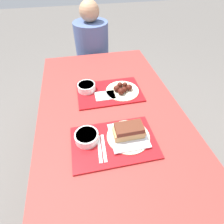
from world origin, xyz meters
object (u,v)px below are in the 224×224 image
object	(u,v)px
brisket_sandwich_plate	(129,133)
person_seated_across	(92,44)
tray_far	(109,92)
bowl_coleslaw_far	(86,87)
bowl_coleslaw_near	(87,137)
wings_plate_far	(122,89)
tray_near	(114,142)

from	to	relation	value
brisket_sandwich_plate	person_seated_across	bearing A→B (deg)	92.08
tray_far	bowl_coleslaw_far	bearing A→B (deg)	161.58
tray_far	brisket_sandwich_plate	size ratio (longest dim) A/B	1.93
bowl_coleslaw_near	tray_far	bearing A→B (deg)	63.06
bowl_coleslaw_far	wings_plate_far	bearing A→B (deg)	-15.49
wings_plate_far	person_seated_across	size ratio (longest dim) A/B	0.33
bowl_coleslaw_near	bowl_coleslaw_far	bearing A→B (deg)	84.44
tray_far	person_seated_across	world-z (taller)	person_seated_across
brisket_sandwich_plate	person_seated_across	distance (m)	1.27
bowl_coleslaw_near	wings_plate_far	world-z (taller)	wings_plate_far
tray_far	bowl_coleslaw_near	size ratio (longest dim) A/B	3.58
bowl_coleslaw_far	wings_plate_far	size ratio (longest dim) A/B	0.54
tray_near	wings_plate_far	xyz separation A→B (m)	(0.15, 0.42, 0.02)
wings_plate_far	person_seated_across	bearing A→B (deg)	97.51
wings_plate_far	tray_far	bearing A→B (deg)	169.75
person_seated_across	bowl_coleslaw_far	bearing A→B (deg)	-99.60
tray_near	wings_plate_far	world-z (taller)	wings_plate_far
tray_near	bowl_coleslaw_far	xyz separation A→B (m)	(-0.10, 0.49, 0.03)
tray_near	person_seated_across	distance (m)	1.29
wings_plate_far	tray_near	bearing A→B (deg)	-109.87
brisket_sandwich_plate	wings_plate_far	bearing A→B (deg)	80.45
tray_far	wings_plate_far	bearing A→B (deg)	-10.25
tray_near	brisket_sandwich_plate	world-z (taller)	brisket_sandwich_plate
brisket_sandwich_plate	bowl_coleslaw_near	bearing A→B (deg)	173.64
tray_far	person_seated_across	distance (m)	0.85
tray_far	wings_plate_far	world-z (taller)	wings_plate_far
tray_near	tray_far	bearing A→B (deg)	82.11
bowl_coleslaw_near	bowl_coleslaw_far	xyz separation A→B (m)	(0.04, 0.45, 0.00)
tray_far	brisket_sandwich_plate	xyz separation A→B (m)	(0.02, -0.42, 0.04)
bowl_coleslaw_near	person_seated_across	size ratio (longest dim) A/B	0.18
tray_near	person_seated_across	xyz separation A→B (m)	(0.04, 1.29, -0.00)
brisket_sandwich_plate	person_seated_across	size ratio (longest dim) A/B	0.33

